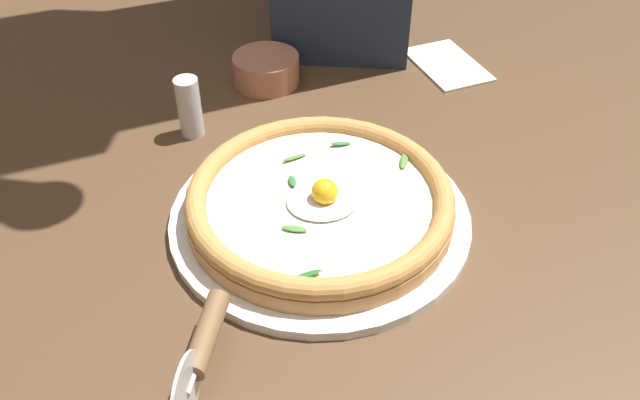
{
  "coord_description": "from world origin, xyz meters",
  "views": [
    {
      "loc": [
        0.05,
        0.54,
        0.52
      ],
      "look_at": [
        -0.04,
        -0.02,
        0.03
      ],
      "focal_mm": 37.23,
      "sensor_mm": 36.0,
      "label": 1
    }
  ],
  "objects_px": {
    "pizza_cutter": "(201,350)",
    "pepper_shaker": "(189,107)",
    "side_bowl": "(266,70)",
    "folded_napkin": "(448,64)",
    "pizza": "(320,201)"
  },
  "relations": [
    {
      "from": "pizza",
      "to": "pizza_cutter",
      "type": "distance_m",
      "value": 0.23
    },
    {
      "from": "side_bowl",
      "to": "pepper_shaker",
      "type": "distance_m",
      "value": 0.16
    },
    {
      "from": "folded_napkin",
      "to": "pepper_shaker",
      "type": "xyz_separation_m",
      "value": [
        0.4,
        0.12,
        0.04
      ]
    },
    {
      "from": "pizza_cutter",
      "to": "pepper_shaker",
      "type": "relative_size",
      "value": 1.7
    },
    {
      "from": "side_bowl",
      "to": "folded_napkin",
      "type": "distance_m",
      "value": 0.29
    },
    {
      "from": "pizza",
      "to": "pepper_shaker",
      "type": "bearing_deg",
      "value": -54.41
    },
    {
      "from": "pizza",
      "to": "pizza_cutter",
      "type": "bearing_deg",
      "value": 54.42
    },
    {
      "from": "side_bowl",
      "to": "pepper_shaker",
      "type": "height_order",
      "value": "pepper_shaker"
    },
    {
      "from": "folded_napkin",
      "to": "pizza_cutter",
      "type": "bearing_deg",
      "value": 52.97
    },
    {
      "from": "folded_napkin",
      "to": "pepper_shaker",
      "type": "height_order",
      "value": "pepper_shaker"
    },
    {
      "from": "side_bowl",
      "to": "pizza_cutter",
      "type": "relative_size",
      "value": 0.7
    },
    {
      "from": "pizza_cutter",
      "to": "folded_napkin",
      "type": "distance_m",
      "value": 0.65
    },
    {
      "from": "side_bowl",
      "to": "pizza_cutter",
      "type": "height_order",
      "value": "pizza_cutter"
    },
    {
      "from": "side_bowl",
      "to": "folded_napkin",
      "type": "bearing_deg",
      "value": -178.73
    },
    {
      "from": "pizza_cutter",
      "to": "folded_napkin",
      "type": "relative_size",
      "value": 1.01
    }
  ]
}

